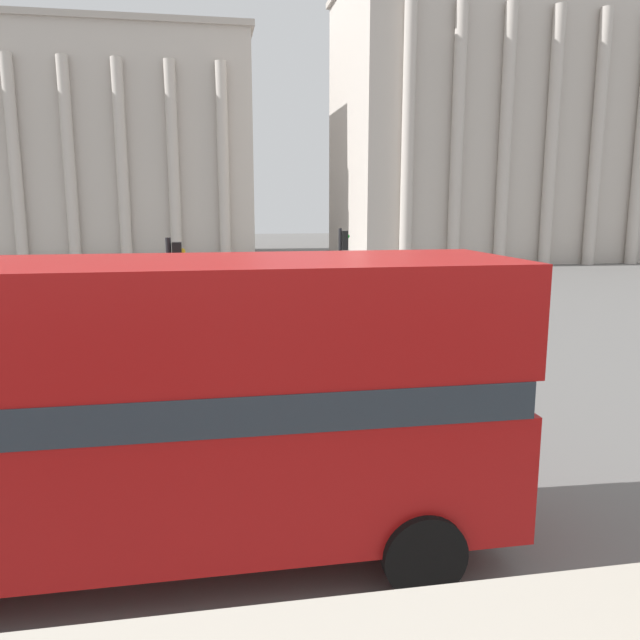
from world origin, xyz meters
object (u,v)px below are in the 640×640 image
(pedestrian_red, at_px, (462,299))
(double_decker_bus, at_px, (60,405))
(traffic_light_mid, at_px, (342,263))
(pedestrian_olive, at_px, (376,272))
(plaza_building_left, at_px, (109,149))
(pedestrian_yellow, at_px, (321,281))
(plaza_building_right, at_px, (505,126))
(car_white, at_px, (141,309))
(traffic_light_near, at_px, (174,300))
(pedestrian_black, at_px, (184,272))

(pedestrian_red, bearing_deg, double_decker_bus, -123.74)
(traffic_light_mid, distance_m, pedestrian_olive, 10.78)
(plaza_building_left, bearing_deg, traffic_light_mid, -70.20)
(pedestrian_yellow, xyz_separation_m, pedestrian_red, (4.47, -6.47, -0.00))
(double_decker_bus, distance_m, plaza_building_left, 53.00)
(plaza_building_right, height_order, car_white, plaza_building_right)
(plaza_building_left, distance_m, plaza_building_right, 34.86)
(traffic_light_near, bearing_deg, pedestrian_red, 40.17)
(double_decker_bus, distance_m, traffic_light_mid, 16.43)
(car_white, relative_size, pedestrian_black, 2.36)
(plaza_building_left, xyz_separation_m, pedestrian_black, (7.10, -25.58, -8.46))
(car_white, bearing_deg, pedestrian_yellow, 129.51)
(double_decker_bus, bearing_deg, traffic_light_mid, 66.54)
(plaza_building_left, distance_m, pedestrian_olive, 33.32)
(car_white, distance_m, pedestrian_yellow, 9.22)
(plaza_building_right, relative_size, pedestrian_olive, 16.37)
(plaza_building_right, relative_size, pedestrian_black, 16.10)
(traffic_light_near, distance_m, traffic_light_mid, 10.46)
(car_white, relative_size, pedestrian_olive, 2.40)
(plaza_building_left, height_order, pedestrian_red, plaza_building_left)
(double_decker_bus, distance_m, pedestrian_red, 18.96)
(traffic_light_mid, bearing_deg, pedestrian_black, 118.51)
(traffic_light_near, relative_size, traffic_light_mid, 1.04)
(double_decker_bus, xyz_separation_m, plaza_building_right, (27.34, 44.58, 9.11))
(double_decker_bus, distance_m, traffic_light_near, 6.29)
(double_decker_bus, height_order, pedestrian_yellow, double_decker_bus)
(traffic_light_mid, distance_m, car_white, 7.86)
(pedestrian_red, bearing_deg, traffic_light_mid, -176.04)
(traffic_light_mid, xyz_separation_m, pedestrian_red, (4.82, 0.02, -1.46))
(plaza_building_right, bearing_deg, traffic_light_mid, -124.92)
(pedestrian_red, bearing_deg, pedestrian_black, 137.67)
(pedestrian_olive, height_order, pedestrian_black, pedestrian_black)
(double_decker_bus, relative_size, plaza_building_right, 0.39)
(pedestrian_olive, bearing_deg, double_decker_bus, -71.45)
(car_white, relative_size, pedestrian_yellow, 2.43)
(traffic_light_near, bearing_deg, pedestrian_black, 91.70)
(pedestrian_yellow, bearing_deg, pedestrian_black, 40.11)
(pedestrian_olive, bearing_deg, traffic_light_near, -75.48)
(pedestrian_black, bearing_deg, plaza_building_left, -156.37)
(double_decker_bus, xyz_separation_m, pedestrian_olive, (10.68, 24.91, -1.20))
(plaza_building_right, bearing_deg, car_white, -135.19)
(car_white, bearing_deg, pedestrian_red, 90.24)
(plaza_building_right, relative_size, traffic_light_near, 7.33)
(plaza_building_left, bearing_deg, pedestrian_red, -63.88)
(traffic_light_near, xyz_separation_m, pedestrian_olive, (9.64, 18.72, -1.54))
(traffic_light_near, height_order, traffic_light_mid, traffic_light_near)
(pedestrian_olive, distance_m, pedestrian_yellow, 5.00)
(plaza_building_left, distance_m, traffic_light_near, 47.04)
(double_decker_bus, height_order, traffic_light_mid, double_decker_bus)
(traffic_light_mid, distance_m, pedestrian_yellow, 6.66)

